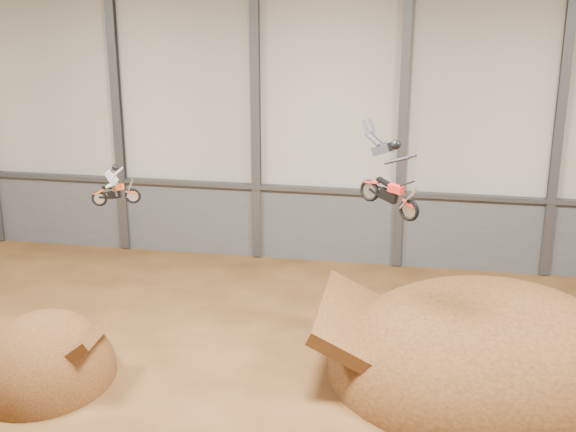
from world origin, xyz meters
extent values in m
cube|color=#B4B09F|center=(0.00, 15.00, 7.00)|extent=(40.00, 0.10, 14.00)
cube|color=#515458|center=(0.00, 14.90, 1.75)|extent=(39.80, 0.18, 3.50)
cube|color=#47494F|center=(0.00, 14.75, 3.55)|extent=(39.80, 0.35, 0.20)
cube|color=#47494F|center=(-10.00, 14.80, 7.00)|extent=(0.40, 0.36, 13.90)
cube|color=#47494F|center=(-3.33, 14.80, 7.00)|extent=(0.40, 0.36, 13.90)
cube|color=#47494F|center=(3.33, 14.80, 7.00)|extent=(0.40, 0.36, 13.90)
cube|color=#47494F|center=(10.00, 14.80, 7.00)|extent=(0.40, 0.36, 13.90)
ellipsoid|color=#3F230F|center=(-8.16, 2.19, 0.00)|extent=(4.73, 5.46, 4.73)
ellipsoid|color=#3F230F|center=(6.92, 4.99, 0.00)|extent=(11.19, 9.90, 6.45)
camera|label=1|loc=(4.31, -20.53, 14.22)|focal=50.00mm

